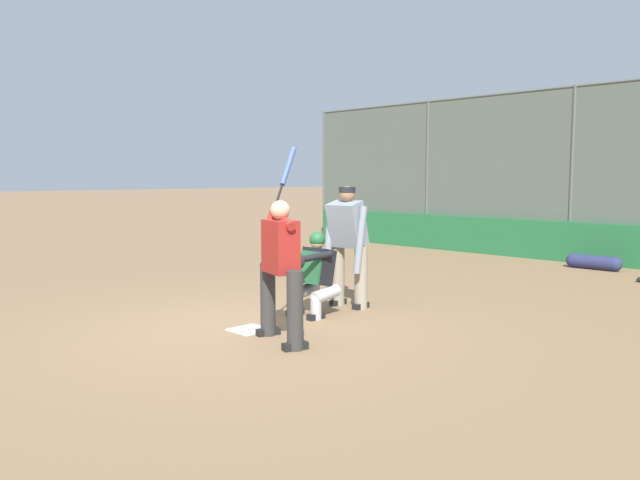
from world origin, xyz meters
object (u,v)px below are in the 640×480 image
Objects in this scene: catcher_behind_plate at (313,272)px; equipment_bag_dugout_side at (593,262)px; batter_at_plate at (281,265)px; umpire_home at (348,243)px.

equipment_bag_dugout_side is (-0.92, -6.97, -0.44)m from catcher_behind_plate.
batter_at_plate is 1.97× the size of catcher_behind_plate.
umpire_home is at bearing 81.22° from equipment_bag_dugout_side.
batter_at_plate is at bearing 88.62° from equipment_bag_dugout_side.
batter_at_plate is 2.07m from umpire_home.
catcher_behind_plate reaches higher than equipment_bag_dugout_side.
batter_at_plate is 8.21m from equipment_bag_dugout_side.
equipment_bag_dugout_side is at bearing -99.66° from catcher_behind_plate.
batter_at_plate reaches higher than catcher_behind_plate.
umpire_home is 6.38m from equipment_bag_dugout_side.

